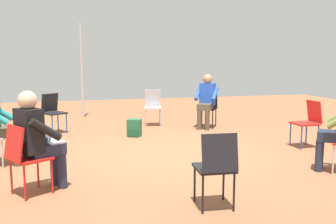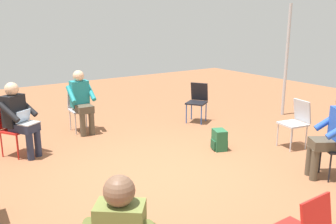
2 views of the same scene
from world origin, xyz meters
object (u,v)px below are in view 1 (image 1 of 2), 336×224
Objects in this scene: chair_east at (216,164)px; person_with_laptop at (37,136)px; person_in_blue at (206,98)px; chair_southwest at (53,110)px; chair_northwest at (208,106)px; chair_west at (153,105)px; chair_north at (308,120)px; chair_southeast at (24,155)px; backpack_near_laptop_user at (134,129)px.

person_with_laptop is at bearing 155.20° from chair_east.
person_with_laptop and person_in_blue have the same top height.
chair_southwest is 1.00× the size of chair_northwest.
chair_west is at bearing 156.32° from chair_southwest.
chair_north is 5.20m from chair_southwest.
chair_west is 1.32m from chair_northwest.
chair_southeast is 3.51m from backpack_near_laptop_user.
chair_southeast and chair_north have the same top height.
chair_southeast and chair_southwest have the same top height.
chair_northwest is at bearing 74.56° from chair_east.
chair_west is 1.00× the size of chair_southwest.
chair_southeast is at bearing -90.00° from person_with_laptop.
chair_northwest is 2.01m from backpack_near_laptop_user.
chair_north is 2.59m from chair_northwest.
chair_northwest is at bearing -90.00° from person_in_blue.
backpack_near_laptop_user is at bearing 120.20° from chair_southwest.
chair_east is 2.23m from chair_southeast.
person_with_laptop is at bearing 104.03° from chair_north.
person_with_laptop reaches higher than backpack_near_laptop_user.
chair_southwest is at bearing 115.44° from chair_east.
chair_east is at bearing 32.42° from chair_southeast.
backpack_near_laptop_user is at bearing 116.70° from chair_southeast.
chair_east and chair_southeast have the same top height.
chair_north is 3.39m from backpack_near_laptop_user.
chair_southeast is 0.69× the size of person_in_blue.
chair_southwest is 1.86m from backpack_near_laptop_user.
person_in_blue reaches higher than chair_north.
chair_north is at bearing 72.37° from person_with_laptop.
chair_southwest is (-3.83, 0.14, 0.00)m from chair_southeast.
chair_west is 4.71m from person_with_laptop.
person_with_laptop is 1.00× the size of person_in_blue.
chair_west is 1.00× the size of chair_northwest.
chair_northwest is (0.15, 3.50, 0.00)m from chair_southwest.
chair_southwest is 3.74m from person_with_laptop.
chair_southeast is at bearing 159.05° from chair_east.
chair_southeast is at bearing 54.69° from chair_southwest.
chair_north is 1.00× the size of chair_northwest.
chair_southwest is 0.69× the size of person_with_laptop.
chair_southwest is 3.43m from person_in_blue.
chair_southwest is (0.38, -2.29, 0.00)m from chair_west.
chair_north is at bearing 137.90° from chair_west.
chair_west is 1.32m from person_in_blue.
chair_west and chair_northwest have the same top height.
chair_southwest is 3.50m from chair_northwest.
chair_southwest is at bearing 29.27° from person_in_blue.
chair_northwest is 0.69× the size of person_in_blue.
chair_northwest is 0.26m from person_in_blue.
backpack_near_laptop_user is (-3.94, -0.24, -0.34)m from chair_east.
chair_southeast is 2.36× the size of backpack_near_laptop_user.
chair_east is 4.89m from chair_northwest.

